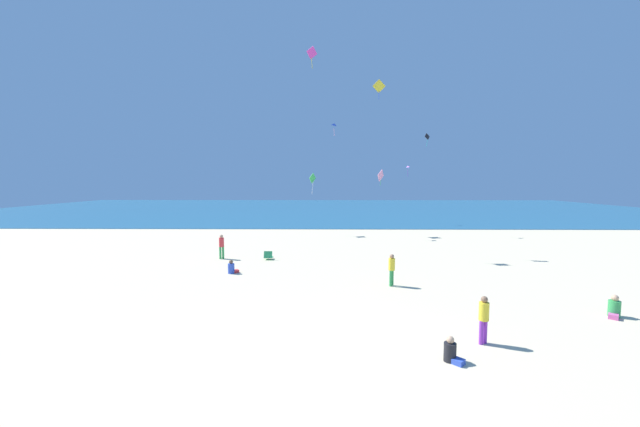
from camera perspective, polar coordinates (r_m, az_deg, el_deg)
ground_plane at (r=20.78m, az=0.11°, el=-8.86°), size 120.00×120.00×0.00m
ocean_water at (r=68.28m, az=0.63°, el=0.80°), size 120.00×60.00×0.05m
beach_chair_far_right at (r=23.85m, az=-7.97°, el=-6.51°), size 0.55×0.60×0.57m
person_0 at (r=17.67m, az=38.59°, el=-11.43°), size 0.69×0.72×0.82m
person_1 at (r=20.78m, az=-13.45°, el=-8.23°), size 0.65×0.61×0.74m
person_2 at (r=12.71m, az=23.95°, el=-14.31°), size 0.40×0.40×1.49m
person_3 at (r=11.46m, az=19.59°, el=-19.54°), size 0.61×0.62×0.71m
person_4 at (r=18.05m, az=11.00°, el=-8.20°), size 0.42×0.42×1.53m
person_5 at (r=24.61m, az=-14.95°, el=-4.69°), size 0.42×0.42×1.58m
kite_magenta at (r=27.76m, az=-1.27°, el=23.50°), size 0.73×0.52×1.50m
kite_purple at (r=44.37m, az=13.38°, el=7.06°), size 0.50×0.59×1.31m
kite_black at (r=36.78m, az=16.21°, el=11.28°), size 0.57×0.41×1.28m
kite_pink at (r=34.64m, az=9.35°, el=5.81°), size 0.69×0.95×1.49m
kite_yellow at (r=27.69m, az=9.09°, el=18.80°), size 0.93×0.14×1.37m
kite_blue at (r=34.43m, az=2.23°, el=13.57°), size 0.66×0.66×1.21m
kite_green at (r=34.61m, az=-1.16°, el=5.39°), size 0.59×0.84×2.00m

